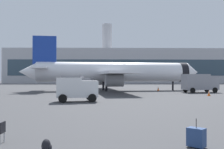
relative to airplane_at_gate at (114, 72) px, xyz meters
The scene contains 9 objects.
airplane_at_gate is the anchor object (origin of this frame).
service_truck 11.50m from the airplane_at_gate, 122.61° to the right, with size 5.09×3.17×2.90m.
fuel_truck 16.22m from the airplane_at_gate, 23.41° to the right, with size 6.35×3.65×3.20m.
cargo_van 23.69m from the airplane_at_gate, 101.47° to the right, with size 4.68×2.98×2.60m.
safety_cone_near 9.46m from the airplane_at_gate, ahead, with size 0.44×0.44×0.83m.
safety_cone_mid 19.91m from the airplane_at_gate, 47.73° to the right, with size 0.44×0.44×0.73m.
rolling_suitcase 42.01m from the airplane_at_gate, 87.30° to the right, with size 0.74×0.73×1.10m.
traveller_backpack 42.68m from the airplane_at_gate, 94.78° to the right, with size 0.36×0.40×0.48m.
terminal_building 67.81m from the airplane_at_gate, 85.73° to the left, with size 98.91×21.94×26.79m.
Camera 1 is at (-0.06, -4.08, 2.66)m, focal length 42.17 mm.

